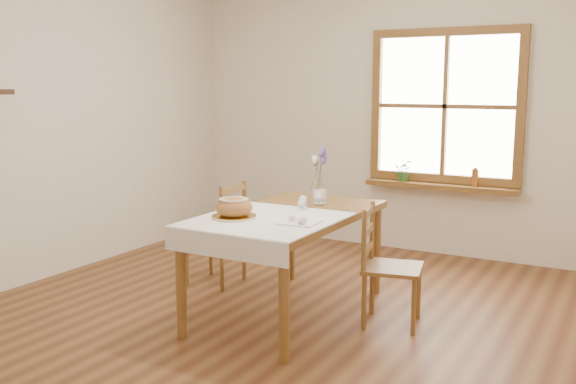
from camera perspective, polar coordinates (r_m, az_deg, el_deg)
name	(u,v)px	position (r m, az deg, el deg)	size (l,w,h in m)	color
ground	(267,326)	(4.55, -1.89, -11.80)	(5.00, 5.00, 0.00)	brown
room_walls	(265,77)	(4.24, -2.02, 10.22)	(4.60, 5.10, 2.65)	white
window	(445,106)	(6.33, 13.82, 7.40)	(1.46, 0.08, 1.46)	brown
window_sill	(440,186)	(6.33, 13.37, 0.51)	(1.46, 0.20, 0.05)	brown
dining_table	(288,224)	(4.61, 0.00, -2.88)	(0.90, 1.60, 0.75)	brown
table_linen	(266,220)	(4.33, -1.97, -2.47)	(0.91, 0.99, 0.01)	white
chair_left	(215,233)	(5.40, -6.47, -3.63)	(0.40, 0.42, 0.86)	brown
chair_right	(393,266)	(4.51, 9.30, -6.52)	(0.39, 0.41, 0.84)	brown
bread_plate	(234,217)	(4.38, -4.82, -2.20)	(0.30, 0.30, 0.02)	white
bread_loaf	(234,205)	(4.36, -4.84, -1.19)	(0.25, 0.25, 0.14)	#B0763E
egg_napkin	(299,222)	(4.19, 0.94, -2.73)	(0.25, 0.21, 0.01)	white
eggs	(299,218)	(4.19, 0.94, -2.36)	(0.19, 0.17, 0.04)	silver
salt_shaker	(301,205)	(4.58, 1.16, -1.20)	(0.04, 0.04, 0.08)	white
pepper_shaker	(303,202)	(4.65, 1.33, -0.92)	(0.06, 0.06, 0.10)	white
flower_vase	(320,198)	(4.89, 2.85, -0.52)	(0.10, 0.10, 0.11)	white
lavender_bouquet	(320,170)	(4.86, 2.87, 1.96)	(0.17, 0.17, 0.32)	#625190
potted_plant	(404,173)	(6.42, 10.28, 1.71)	(0.19, 0.21, 0.17)	#336C2B
amber_bottle	(475,177)	(6.24, 16.29, 1.31)	(0.06, 0.06, 0.18)	#9C531C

